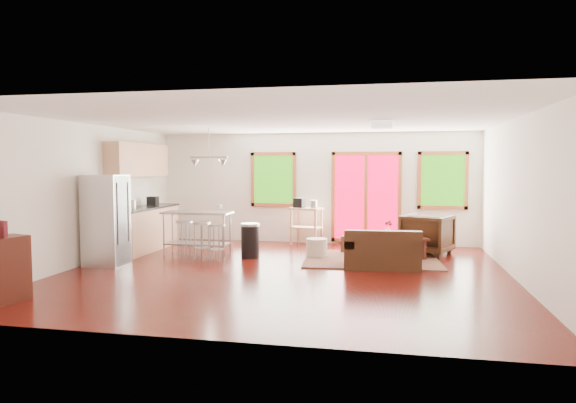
% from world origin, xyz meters
% --- Properties ---
extents(floor, '(7.50, 7.00, 0.02)m').
position_xyz_m(floor, '(0.00, 0.00, -0.01)').
color(floor, '#350805').
rests_on(floor, ground).
extents(ceiling, '(7.50, 7.00, 0.02)m').
position_xyz_m(ceiling, '(0.00, 0.00, 2.61)').
color(ceiling, white).
rests_on(ceiling, ground).
extents(back_wall, '(7.50, 0.02, 2.60)m').
position_xyz_m(back_wall, '(0.00, 3.51, 1.30)').
color(back_wall, white).
rests_on(back_wall, ground).
extents(left_wall, '(0.02, 7.00, 2.60)m').
position_xyz_m(left_wall, '(-3.76, 0.00, 1.30)').
color(left_wall, white).
rests_on(left_wall, ground).
extents(right_wall, '(0.02, 7.00, 2.60)m').
position_xyz_m(right_wall, '(3.76, 0.00, 1.30)').
color(right_wall, white).
rests_on(right_wall, ground).
extents(front_wall, '(7.50, 0.02, 2.60)m').
position_xyz_m(front_wall, '(0.00, -3.51, 1.30)').
color(front_wall, white).
rests_on(front_wall, ground).
extents(window_left, '(1.10, 0.05, 1.30)m').
position_xyz_m(window_left, '(-1.00, 3.46, 1.50)').
color(window_left, '#1F540A').
rests_on(window_left, back_wall).
extents(french_doors, '(1.60, 0.05, 2.10)m').
position_xyz_m(french_doors, '(1.20, 3.46, 1.10)').
color(french_doors, '#AE0021').
rests_on(french_doors, back_wall).
extents(window_right, '(1.10, 0.05, 1.30)m').
position_xyz_m(window_right, '(2.90, 3.46, 1.50)').
color(window_right, '#1F540A').
rests_on(window_right, back_wall).
extents(rug, '(2.70, 2.16, 0.03)m').
position_xyz_m(rug, '(1.41, 1.47, 0.01)').
color(rug, '#4D5C36').
rests_on(rug, floor).
extents(loveseat, '(1.36, 0.81, 0.71)m').
position_xyz_m(loveseat, '(1.63, 0.72, 0.28)').
color(loveseat, black).
rests_on(loveseat, floor).
extents(coffee_table, '(1.23, 0.98, 0.43)m').
position_xyz_m(coffee_table, '(1.90, 1.68, 0.37)').
color(coffee_table, '#35140C').
rests_on(coffee_table, floor).
extents(armchair, '(1.16, 1.13, 0.92)m').
position_xyz_m(armchair, '(2.52, 2.34, 0.46)').
color(armchair, black).
rests_on(armchair, floor).
extents(ottoman, '(0.70, 0.70, 0.36)m').
position_xyz_m(ottoman, '(1.10, 2.30, 0.18)').
color(ottoman, black).
rests_on(ottoman, floor).
extents(pouf, '(0.45, 0.45, 0.37)m').
position_xyz_m(pouf, '(0.32, 1.60, 0.19)').
color(pouf, beige).
rests_on(pouf, floor).
extents(vase, '(0.25, 0.26, 0.32)m').
position_xyz_m(vase, '(1.72, 2.04, 0.52)').
color(vase, silver).
rests_on(vase, coffee_table).
extents(book, '(0.23, 0.07, 0.31)m').
position_xyz_m(book, '(2.15, 1.77, 0.55)').
color(book, maroon).
rests_on(book, coffee_table).
extents(cabinets, '(0.64, 2.24, 2.30)m').
position_xyz_m(cabinets, '(-3.49, 1.70, 0.93)').
color(cabinets, tan).
rests_on(cabinets, floor).
extents(refrigerator, '(0.70, 0.67, 1.66)m').
position_xyz_m(refrigerator, '(-3.34, 0.01, 0.83)').
color(refrigerator, '#B7BABC').
rests_on(refrigerator, floor).
extents(island, '(1.40, 0.57, 0.89)m').
position_xyz_m(island, '(-2.11, 1.36, 0.61)').
color(island, '#B7BABC').
rests_on(island, floor).
extents(cup, '(0.13, 0.10, 0.12)m').
position_xyz_m(cup, '(-1.65, 1.37, 1.01)').
color(cup, white).
rests_on(cup, island).
extents(bar_stool_a, '(0.35, 0.35, 0.71)m').
position_xyz_m(bar_stool_a, '(-2.34, 1.22, 0.53)').
color(bar_stool_a, '#B7BABC').
rests_on(bar_stool_a, floor).
extents(bar_stool_b, '(0.45, 0.45, 0.74)m').
position_xyz_m(bar_stool_b, '(-1.84, 0.89, 0.55)').
color(bar_stool_b, '#B7BABC').
rests_on(bar_stool_b, floor).
extents(bar_stool_c, '(0.35, 0.35, 0.70)m').
position_xyz_m(bar_stool_c, '(-1.52, 0.84, 0.52)').
color(bar_stool_c, '#B7BABC').
rests_on(bar_stool_c, floor).
extents(trash_can, '(0.49, 0.49, 0.69)m').
position_xyz_m(trash_can, '(-0.96, 1.25, 0.35)').
color(trash_can, black).
rests_on(trash_can, floor).
extents(kitchen_cart, '(0.80, 0.62, 1.08)m').
position_xyz_m(kitchen_cart, '(-0.17, 3.16, 0.74)').
color(kitchen_cart, tan).
rests_on(kitchen_cart, floor).
extents(ceiling_flush, '(0.35, 0.35, 0.12)m').
position_xyz_m(ceiling_flush, '(1.60, 0.60, 2.53)').
color(ceiling_flush, white).
rests_on(ceiling_flush, ceiling).
extents(pendant_light, '(0.80, 0.18, 0.79)m').
position_xyz_m(pendant_light, '(-1.90, 1.50, 1.90)').
color(pendant_light, gray).
rests_on(pendant_light, ceiling).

